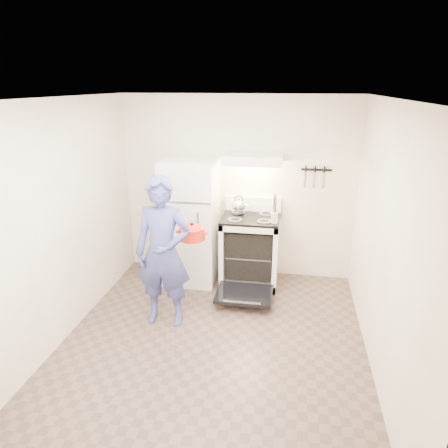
{
  "coord_description": "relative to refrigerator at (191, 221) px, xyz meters",
  "views": [
    {
      "loc": [
        0.73,
        -3.52,
        2.63
      ],
      "look_at": [
        -0.05,
        1.0,
        1.0
      ],
      "focal_mm": 32.0,
      "sensor_mm": 36.0,
      "label": 1
    }
  ],
  "objects": [
    {
      "name": "knife_strip",
      "position": [
        1.63,
        0.33,
        0.7
      ],
      "size": [
        0.4,
        0.02,
        0.03
      ],
      "primitive_type": "cube",
      "color": "black",
      "rests_on": "back_wall"
    },
    {
      "name": "pizza_stone",
      "position": [
        0.86,
        0.08,
        -0.4
      ],
      "size": [
        0.31,
        0.31,
        0.02
      ],
      "primitive_type": "cylinder",
      "color": "olive",
      "rests_on": "oven_rack"
    },
    {
      "name": "oven_door",
      "position": [
        0.81,
        -0.57,
        -0.72
      ],
      "size": [
        0.7,
        0.54,
        0.04
      ],
      "primitive_type": "cube",
      "color": "black",
      "rests_on": "floor"
    },
    {
      "name": "cooktop",
      "position": [
        0.81,
        0.02,
        0.09
      ],
      "size": [
        0.76,
        0.65,
        0.03
      ],
      "primitive_type": "cube",
      "color": "black",
      "rests_on": "stove_body"
    },
    {
      "name": "stove_body",
      "position": [
        0.81,
        0.02,
        -0.39
      ],
      "size": [
        0.76,
        0.65,
        0.92
      ],
      "primitive_type": "cube",
      "color": "white",
      "rests_on": "floor"
    },
    {
      "name": "backsplash",
      "position": [
        0.81,
        0.31,
        0.2
      ],
      "size": [
        0.76,
        0.07,
        0.2
      ],
      "primitive_type": "cube",
      "color": "white",
      "rests_on": "cooktop"
    },
    {
      "name": "back_wall",
      "position": [
        0.58,
        0.35,
        0.4
      ],
      "size": [
        3.2,
        0.02,
        2.5
      ],
      "primitive_type": "cube",
      "color": "#F1E2C9",
      "rests_on": "ground"
    },
    {
      "name": "oven_rack",
      "position": [
        0.81,
        0.02,
        -0.41
      ],
      "size": [
        0.6,
        0.52,
        0.01
      ],
      "primitive_type": "cube",
      "color": "slate",
      "rests_on": "stove_body"
    },
    {
      "name": "refrigerator",
      "position": [
        0.0,
        0.0,
        0.0
      ],
      "size": [
        0.7,
        0.7,
        1.7
      ],
      "primitive_type": "cube",
      "color": "white",
      "rests_on": "floor"
    },
    {
      "name": "tea_kettle",
      "position": [
        0.63,
        0.12,
        0.23
      ],
      "size": [
        0.22,
        0.18,
        0.26
      ],
      "primitive_type": null,
      "color": "#B7B7BC",
      "rests_on": "cooktop"
    },
    {
      "name": "range_hood",
      "position": [
        0.81,
        0.1,
        0.86
      ],
      "size": [
        0.76,
        0.5,
        0.12
      ],
      "primitive_type": "cube",
      "color": "white",
      "rests_on": "back_wall"
    },
    {
      "name": "floor",
      "position": [
        0.58,
        -1.45,
        -0.85
      ],
      "size": [
        3.6,
        3.6,
        0.0
      ],
      "primitive_type": "plane",
      "color": "brown",
      "rests_on": "ground"
    },
    {
      "name": "dutch_oven",
      "position": [
        0.2,
        -0.75,
        0.11
      ],
      "size": [
        0.37,
        0.3,
        0.24
      ],
      "primitive_type": null,
      "color": "red",
      "rests_on": "person"
    },
    {
      "name": "utensil_jar",
      "position": [
        1.13,
        -0.24,
        0.2
      ],
      "size": [
        0.1,
        0.1,
        0.13
      ],
      "primitive_type": "cylinder",
      "rotation": [
        0.0,
        0.0,
        -0.1
      ],
      "color": "silver",
      "rests_on": "cooktop"
    },
    {
      "name": "person",
      "position": [
        -0.04,
        -1.11,
        0.01
      ],
      "size": [
        0.63,
        0.42,
        1.72
      ],
      "primitive_type": "imported",
      "rotation": [
        0.0,
        0.0,
        0.01
      ],
      "color": "navy",
      "rests_on": "floor"
    }
  ]
}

